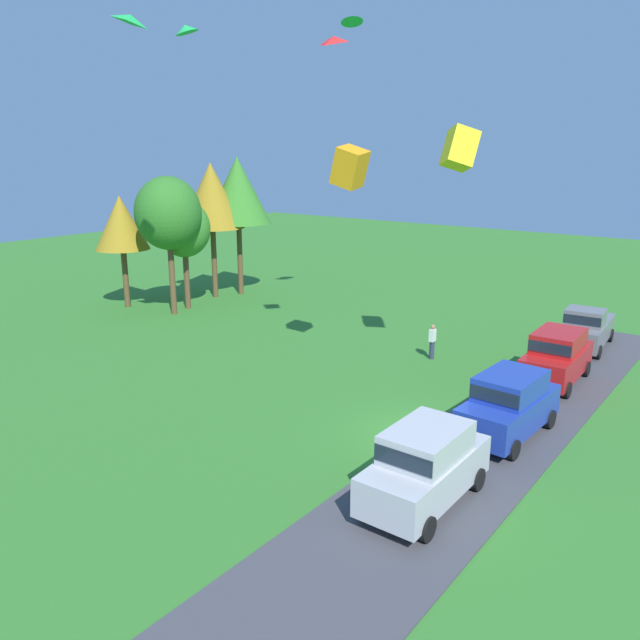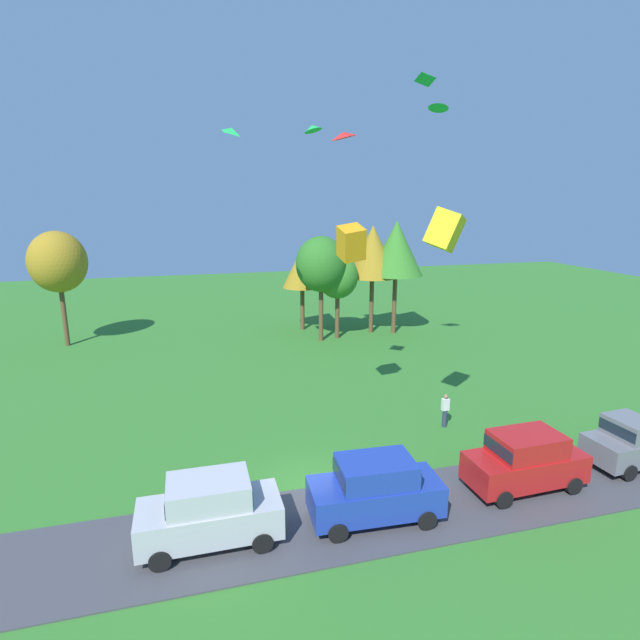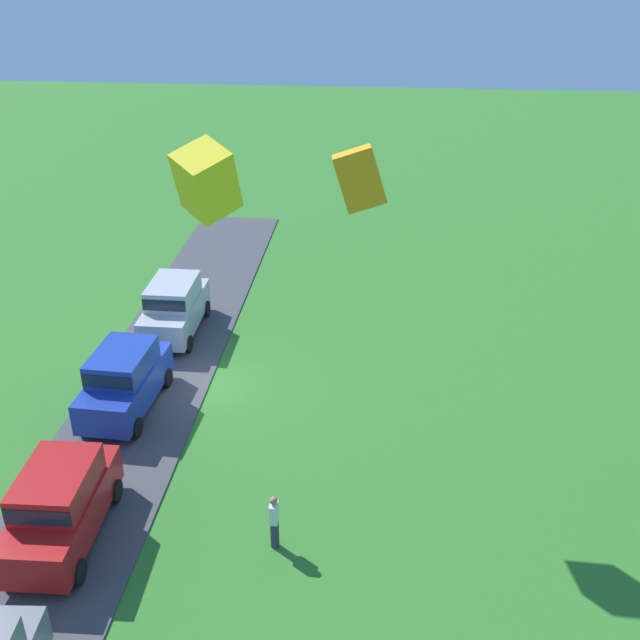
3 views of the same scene
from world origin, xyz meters
name	(u,v)px [view 3 (image 3 of 3)]	position (x,y,z in m)	size (l,w,h in m)	color
ground_plane	(211,386)	(0.00, 0.00, 0.00)	(120.00, 120.00, 0.00)	#337528
pavement_strip	(151,383)	(0.00, -2.25, 0.03)	(36.00, 4.40, 0.06)	#424247
car_suv_far_end	(174,305)	(-3.94, -2.32, 1.30)	(4.60, 2.05, 2.28)	#B7B7BC
car_suv_near_entrance	(124,377)	(1.70, -2.55, 1.30)	(4.69, 2.24, 2.28)	#1E389E
car_suv_by_flagpole	(60,502)	(8.02, -2.22, 1.30)	(4.65, 2.16, 2.28)	red
person_on_lawn	(274,522)	(7.78, 3.56, 0.88)	(0.36, 0.24, 1.71)	#2D334C
kite_box_trailing_tail	(206,181)	(6.32, 2.00, 9.79)	(1.08, 1.08, 1.51)	yellow
kite_box_near_flag	(359,179)	(3.37, 5.43, 9.05)	(1.07, 1.07, 1.50)	orange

